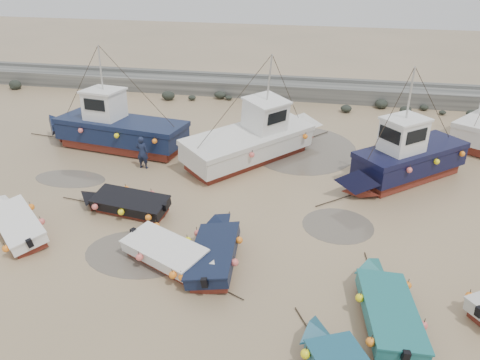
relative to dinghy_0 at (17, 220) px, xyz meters
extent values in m
plane|color=tan|center=(9.37, 0.55, -0.54)|extent=(120.00, 120.00, 0.00)
cube|color=slate|center=(9.37, 22.55, 0.06)|extent=(60.00, 2.20, 1.20)
cube|color=slate|center=(9.37, 23.76, 0.78)|extent=(60.00, 0.60, 0.25)
ellipsoid|color=black|center=(14.47, 19.57, -0.25)|extent=(0.84, 0.86, 0.51)
ellipsoid|color=black|center=(17.17, 21.11, -0.20)|extent=(0.98, 1.07, 0.72)
ellipsoid|color=black|center=(23.53, 20.08, -0.27)|extent=(0.78, 0.90, 0.59)
ellipsoid|color=black|center=(4.29, 21.01, -0.20)|extent=(0.99, 0.80, 0.58)
ellipsoid|color=black|center=(21.56, 20.31, -0.35)|extent=(0.54, 0.46, 0.30)
ellipsoid|color=black|center=(-14.14, 20.21, -0.31)|extent=(0.65, 0.64, 0.43)
ellipsoid|color=black|center=(19.05, 20.52, -0.33)|extent=(0.61, 0.47, 0.46)
ellipsoid|color=black|center=(5.06, 20.82, -0.33)|extent=(0.61, 0.53, 0.32)
ellipsoid|color=black|center=(20.36, 21.15, -0.31)|extent=(0.67, 0.55, 0.43)
ellipsoid|color=black|center=(0.20, 19.89, -0.16)|extent=(1.09, 0.88, 0.72)
ellipsoid|color=black|center=(2.12, 20.20, -0.31)|extent=(0.65, 0.60, 0.37)
ellipsoid|color=black|center=(18.83, 19.94, -0.23)|extent=(0.88, 0.64, 0.62)
ellipsoid|color=black|center=(8.44, 20.14, -0.32)|extent=(0.64, 0.62, 0.48)
ellipsoid|color=black|center=(-14.05, 20.34, -0.16)|extent=(1.10, 0.87, 0.86)
ellipsoid|color=black|center=(17.21, 20.97, -0.35)|extent=(0.55, 0.45, 0.29)
cylinder|color=#5B5348|center=(5.91, -0.59, -0.54)|extent=(4.58, 4.58, 0.01)
cylinder|color=#5B5348|center=(14.03, 3.19, -0.54)|extent=(3.25, 3.25, 0.01)
cylinder|color=#5B5348|center=(-0.42, 5.18, -0.54)|extent=(4.02, 4.02, 0.01)
cylinder|color=#5B5348|center=(11.80, 11.83, -0.54)|extent=(6.64, 6.64, 0.01)
cube|color=maroon|center=(0.28, -0.24, -0.39)|extent=(3.57, 3.38, 0.30)
cube|color=white|center=(0.28, -0.24, -0.02)|extent=(3.91, 3.72, 0.45)
pyramid|color=white|center=(-1.45, 1.31, 0.43)|extent=(1.50, 1.56, 0.90)
cube|color=brown|center=(0.28, -0.24, 0.15)|extent=(3.25, 3.09, 0.10)
cube|color=white|center=(0.28, -0.24, 0.24)|extent=(4.02, 3.83, 0.07)
cube|color=black|center=(1.81, -1.62, 0.16)|extent=(0.28, 0.28, 0.35)
cylinder|color=black|center=(-2.16, 1.94, -0.51)|extent=(1.51, 1.37, 0.04)
sphere|color=orange|center=(0.88, -1.92, 0.09)|extent=(0.30, 0.30, 0.30)
sphere|color=orange|center=(1.43, -0.14, 0.09)|extent=(0.30, 0.30, 0.30)
sphere|color=orange|center=(0.26, 0.91, 0.09)|extent=(0.30, 0.30, 0.30)
cube|color=maroon|center=(9.27, -0.77, -0.39)|extent=(1.69, 3.59, 0.30)
cube|color=black|center=(9.27, -0.77, -0.02)|extent=(1.96, 3.86, 0.45)
pyramid|color=black|center=(9.08, 1.44, 0.43)|extent=(1.70, 0.85, 0.90)
cube|color=brown|center=(9.27, -0.77, 0.15)|extent=(1.58, 3.24, 0.10)
cube|color=black|center=(9.27, -0.77, 0.24)|extent=(2.03, 3.95, 0.07)
cube|color=black|center=(9.43, -2.72, 0.16)|extent=(0.23, 0.20, 0.35)
cylinder|color=black|center=(9.01, 2.35, -0.51)|extent=(0.21, 2.00, 0.04)
sphere|color=orange|center=(8.45, -2.33, 0.09)|extent=(0.30, 0.30, 0.30)
sphere|color=orange|center=(10.27, -1.44, 0.09)|extent=(0.30, 0.30, 0.30)
sphere|color=orange|center=(8.33, -0.85, 0.09)|extent=(0.30, 0.30, 0.30)
sphere|color=orange|center=(10.15, 0.04, 0.09)|extent=(0.30, 0.30, 0.30)
sphere|color=orange|center=(8.20, 0.63, 0.09)|extent=(0.30, 0.30, 0.30)
pyramid|color=navy|center=(13.50, -4.28, 0.43)|extent=(1.67, 1.36, 0.90)
cylinder|color=black|center=(13.08, -3.52, -0.51)|extent=(1.00, 1.77, 0.04)
sphere|color=orange|center=(13.06, -5.31, 0.09)|extent=(0.30, 0.30, 0.30)
cube|color=black|center=(18.62, -2.46, 0.16)|extent=(0.27, 0.28, 0.35)
sphere|color=orange|center=(18.55, -1.54, 0.09)|extent=(0.30, 0.30, 0.30)
cube|color=maroon|center=(4.33, 2.52, -0.39)|extent=(3.47, 1.68, 0.30)
cube|color=black|center=(4.33, 2.52, -0.02)|extent=(3.75, 1.93, 0.45)
pyramid|color=black|center=(2.22, 2.84, 0.43)|extent=(0.92, 1.50, 0.90)
cube|color=brown|center=(4.33, 2.52, 0.15)|extent=(3.14, 1.57, 0.10)
cube|color=black|center=(4.33, 2.52, 0.24)|extent=(3.83, 2.00, 0.07)
cube|color=black|center=(6.18, 2.24, 0.16)|extent=(0.21, 0.24, 0.35)
cylinder|color=black|center=(1.33, 2.97, -0.51)|extent=(1.98, 0.34, 0.04)
sphere|color=orange|center=(5.62, 1.49, 0.09)|extent=(0.30, 0.30, 0.30)
sphere|color=orange|center=(5.16, 3.23, 0.09)|extent=(0.30, 0.30, 0.30)
sphere|color=orange|center=(4.21, 1.70, 0.09)|extent=(0.30, 0.30, 0.30)
sphere|color=orange|center=(3.76, 3.44, 0.09)|extent=(0.30, 0.30, 0.30)
sphere|color=orange|center=(2.81, 1.92, 0.09)|extent=(0.30, 0.30, 0.30)
cube|color=maroon|center=(7.20, -0.88, -0.39)|extent=(3.45, 2.59, 0.30)
cube|color=silver|center=(7.20, -0.88, -0.02)|extent=(3.76, 2.91, 0.45)
pyramid|color=silver|center=(9.05, -1.78, 0.43)|extent=(1.33, 1.73, 0.90)
cube|color=brown|center=(7.20, -0.88, 0.15)|extent=(3.14, 2.39, 0.10)
cube|color=silver|center=(7.20, -0.88, 0.24)|extent=(3.86, 3.00, 0.07)
cube|color=black|center=(5.59, -0.10, 0.16)|extent=(0.26, 0.28, 0.35)
cylinder|color=black|center=(9.84, -2.16, -0.51)|extent=(1.82, 0.91, 0.04)
sphere|color=orange|center=(6.37, 0.53, 0.09)|extent=(0.30, 0.30, 0.30)
sphere|color=orange|center=(6.40, -1.50, 0.09)|extent=(0.30, 0.30, 0.30)
sphere|color=orange|center=(8.01, -0.26, 0.09)|extent=(0.30, 0.30, 0.30)
sphere|color=orange|center=(8.03, -2.29, 0.09)|extent=(0.30, 0.30, 0.30)
cube|color=maroon|center=(15.68, -2.88, -0.39)|extent=(1.84, 3.63, 0.30)
cube|color=#196264|center=(15.68, -2.88, -0.02)|extent=(2.12, 3.92, 0.45)
pyramid|color=#196264|center=(15.39, -0.68, 0.43)|extent=(1.72, 0.92, 0.90)
cube|color=brown|center=(15.68, -2.88, 0.15)|extent=(1.71, 3.28, 0.10)
cube|color=#196264|center=(15.68, -2.88, 0.24)|extent=(2.19, 4.01, 0.07)
cube|color=black|center=(15.94, -4.81, 0.16)|extent=(0.24, 0.21, 0.35)
cylinder|color=black|center=(15.27, 0.22, -0.51)|extent=(0.30, 1.99, 0.04)
sphere|color=orange|center=(14.95, -4.48, 0.09)|extent=(0.30, 0.30, 0.30)
sphere|color=orange|center=(16.68, -3.25, 0.09)|extent=(0.30, 0.30, 0.30)
sphere|color=orange|center=(14.69, -2.51, 0.09)|extent=(0.30, 0.30, 0.30)
sphere|color=orange|center=(16.42, -1.29, 0.09)|extent=(0.30, 0.30, 0.30)
cube|color=maroon|center=(0.72, 9.71, -0.27)|extent=(7.61, 3.43, 0.55)
cube|color=#101A37|center=(0.72, 9.71, 0.48)|extent=(8.21, 3.92, 0.95)
pyramid|color=#101A37|center=(-3.73, 10.38, 1.18)|extent=(1.82, 2.96, 1.40)
cube|color=brown|center=(0.72, 9.71, 1.00)|extent=(8.01, 3.78, 0.08)
cube|color=#101A37|center=(0.72, 9.71, 1.14)|extent=(8.39, 4.00, 0.30)
cube|color=white|center=(-0.35, 9.87, 2.11)|extent=(2.27, 2.22, 1.70)
cube|color=white|center=(-0.35, 9.87, 3.02)|extent=(2.45, 2.40, 0.12)
cube|color=black|center=(-1.36, 10.02, 2.36)|extent=(0.29, 1.65, 0.68)
cylinder|color=#B7B7B2|center=(-0.35, 9.87, 4.38)|extent=(0.10, 0.10, 2.60)
cylinder|color=black|center=(-4.90, 10.55, -0.51)|extent=(2.97, 0.49, 0.05)
sphere|color=#E9645E|center=(3.59, 7.75, 0.84)|extent=(0.30, 0.30, 0.30)
sphere|color=#E9645E|center=(2.80, 10.93, 0.84)|extent=(0.30, 0.30, 0.30)
sphere|color=#E9645E|center=(1.11, 8.12, 0.84)|extent=(0.30, 0.30, 0.30)
sphere|color=#E9645E|center=(0.32, 11.30, 0.84)|extent=(0.30, 0.30, 0.30)
sphere|color=#E9645E|center=(-1.37, 8.49, 0.84)|extent=(0.30, 0.30, 0.30)
sphere|color=#E9645E|center=(-2.16, 11.67, 0.84)|extent=(0.30, 0.30, 0.30)
cube|color=maroon|center=(8.67, 9.40, -0.27)|extent=(6.47, 7.18, 0.55)
cube|color=silver|center=(8.67, 9.40, 0.48)|extent=(7.13, 7.86, 0.95)
pyramid|color=silver|center=(11.54, 12.89, 1.18)|extent=(3.00, 2.82, 1.40)
cube|color=brown|center=(8.67, 9.40, 1.00)|extent=(6.93, 7.65, 0.08)
cube|color=silver|center=(8.67, 9.40, 1.14)|extent=(7.29, 8.03, 0.30)
cube|color=white|center=(9.36, 10.23, 2.11)|extent=(2.74, 2.75, 1.70)
cube|color=white|center=(9.36, 10.23, 3.02)|extent=(2.96, 2.97, 0.12)
cube|color=black|center=(10.00, 11.02, 2.36)|extent=(1.28, 1.06, 0.68)
cylinder|color=#B7B7B2|center=(9.36, 10.23, 4.38)|extent=(0.10, 0.10, 2.60)
cylinder|color=black|center=(12.29, 13.81, -0.51)|extent=(1.94, 2.35, 0.05)
sphere|color=#E9645E|center=(5.53, 7.90, 0.84)|extent=(0.30, 0.30, 0.30)
sphere|color=#E9645E|center=(9.15, 7.65, 0.84)|extent=(0.30, 0.30, 0.30)
sphere|color=#E9645E|center=(8.20, 11.15, 0.84)|extent=(0.30, 0.30, 0.30)
sphere|color=#E9645E|center=(11.81, 10.90, 0.84)|extent=(0.30, 0.30, 0.30)
cube|color=maroon|center=(17.69, 8.77, -0.27)|extent=(5.73, 5.34, 0.55)
cube|color=black|center=(17.69, 8.77, 0.48)|extent=(6.28, 5.89, 0.95)
pyramid|color=black|center=(14.88, 6.33, 1.18)|extent=(2.58, 2.67, 1.40)
cube|color=brown|center=(17.69, 8.77, 1.00)|extent=(6.11, 5.72, 0.08)
cube|color=black|center=(17.69, 8.77, 1.14)|extent=(6.42, 6.02, 0.30)
cube|color=white|center=(17.04, 8.20, 2.11)|extent=(2.56, 2.52, 1.70)
cube|color=white|center=(17.04, 8.20, 3.02)|extent=(2.77, 2.73, 0.12)
cube|color=black|center=(16.27, 7.53, 2.36)|extent=(0.93, 1.06, 0.68)
cylinder|color=#B7B7B2|center=(17.04, 8.20, 4.38)|extent=(0.10, 0.10, 2.60)
cylinder|color=black|center=(14.07, 5.62, -0.51)|extent=(2.30, 2.01, 0.05)
sphere|color=#E9645E|center=(20.42, 9.47, 0.84)|extent=(0.30, 0.30, 0.30)
sphere|color=#E9645E|center=(18.00, 10.72, 0.84)|extent=(0.30, 0.30, 0.30)
sphere|color=#E9645E|center=(18.90, 8.15, 0.84)|extent=(0.30, 0.30, 0.30)
sphere|color=#E9645E|center=(16.48, 9.40, 0.84)|extent=(0.30, 0.30, 0.30)
sphere|color=#E9645E|center=(17.38, 6.82, 0.84)|extent=(0.30, 0.30, 0.30)
sphere|color=#E9645E|center=(14.96, 8.07, 0.84)|extent=(0.30, 0.30, 0.30)
sphere|color=#E9645E|center=(20.88, 13.90, 0.84)|extent=(0.30, 0.30, 0.30)
sphere|color=#E9645E|center=(22.28, 15.79, 0.84)|extent=(0.30, 0.30, 0.30)
imported|color=#161D35|center=(3.02, 7.28, -0.54)|extent=(0.73, 0.50, 1.92)
camera|label=1|loc=(13.12, -15.44, 11.03)|focal=35.00mm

